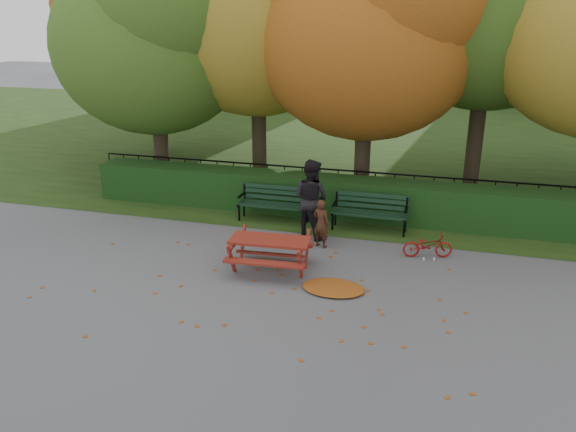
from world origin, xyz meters
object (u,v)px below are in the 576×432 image
(bench_left, at_px, (274,201))
(tree_a, at_px, (158,30))
(picnic_table, at_px, (270,246))
(child, at_px, (321,223))
(bicycle, at_px, (428,245))
(bench_right, at_px, (370,209))
(tree_c, at_px, (381,19))
(adult, at_px, (311,199))

(bench_left, bearing_deg, tree_a, 154.24)
(picnic_table, relative_size, child, 1.52)
(picnic_table, bearing_deg, child, 60.02)
(bench_left, height_order, bicycle, bench_left)
(bench_right, height_order, child, child)
(bench_right, bearing_deg, tree_c, 96.70)
(bench_left, relative_size, picnic_table, 1.07)
(bench_right, relative_size, picnic_table, 1.07)
(tree_a, height_order, adult, tree_a)
(picnic_table, xyz_separation_m, child, (0.72, 1.49, 0.02))
(tree_c, distance_m, child, 5.63)
(bench_left, relative_size, child, 1.63)
(bench_right, bearing_deg, tree_a, 163.39)
(tree_a, distance_m, bench_right, 7.69)
(bench_right, xyz_separation_m, picnic_table, (-1.62, -2.83, 0.01))
(bench_right, relative_size, adult, 0.97)
(tree_c, height_order, bicycle, tree_c)
(tree_c, relative_size, bicycle, 7.65)
(tree_a, relative_size, child, 6.76)
(tree_c, height_order, child, tree_c)
(bench_left, bearing_deg, adult, -35.36)
(picnic_table, bearing_deg, adult, 76.17)
(tree_c, height_order, picnic_table, tree_c)
(tree_c, distance_m, bench_left, 5.31)
(bench_right, xyz_separation_m, child, (-0.90, -1.35, 0.03))
(bench_left, bearing_deg, bench_right, 0.00)
(tree_a, distance_m, child, 7.43)
(child, bearing_deg, bicycle, -159.19)
(tree_a, bearing_deg, tree_c, 3.65)
(tree_a, distance_m, bench_left, 5.89)
(tree_a, bearing_deg, bench_left, -25.76)
(child, distance_m, bicycle, 2.34)
(adult, distance_m, bicycle, 2.82)
(tree_c, bearing_deg, bicycle, -64.55)
(child, bearing_deg, bench_right, -104.13)
(bench_left, distance_m, bench_right, 2.40)
(picnic_table, relative_size, adult, 0.91)
(tree_c, relative_size, child, 7.23)
(tree_a, height_order, bicycle, tree_a)
(tree_c, xyz_separation_m, bicycle, (1.69, -3.56, -4.55))
(bench_left, bearing_deg, tree_c, 46.64)
(tree_a, relative_size, adult, 4.04)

